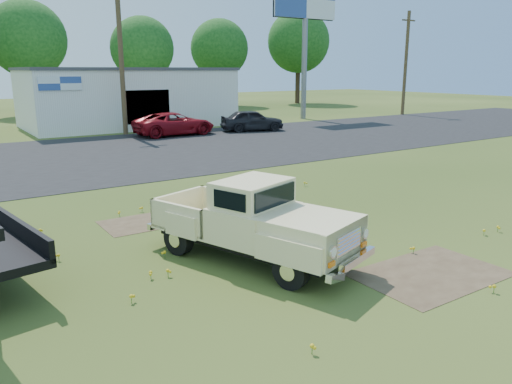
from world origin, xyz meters
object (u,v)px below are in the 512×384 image
at_px(vintage_pickup_truck, 252,220).
at_px(dark_sedan, 252,120).
at_px(billboard, 305,11).
at_px(red_pickup, 174,124).

distance_m(vintage_pickup_truck, dark_sedan, 23.23).
relative_size(billboard, vintage_pickup_truck, 2.27).
height_order(billboard, red_pickup, billboard).
bearing_deg(vintage_pickup_truck, red_pickup, 50.61).
height_order(vintage_pickup_truck, red_pickup, vintage_pickup_truck).
distance_m(billboard, vintage_pickup_truck, 33.10).
bearing_deg(red_pickup, billboard, -75.32).
bearing_deg(red_pickup, vintage_pickup_truck, 157.56).
xyz_separation_m(billboard, dark_sedan, (-8.32, -4.93, -7.83)).
bearing_deg(vintage_pickup_truck, dark_sedan, 37.65).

